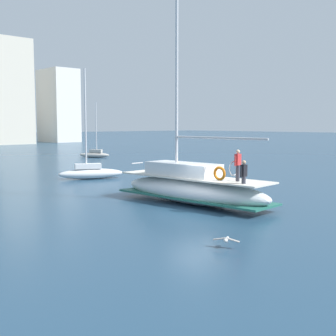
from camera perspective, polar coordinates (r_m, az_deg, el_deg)
The scene contains 5 objects.
ground_plane at distance 22.05m, azimuth 3.43°, elevation -5.61°, with size 400.00×400.00×0.00m, color navy.
main_sailboat at distance 24.10m, azimuth 3.08°, elevation -2.43°, with size 3.11×9.75×13.68m.
moored_sloop_near at distance 57.90m, azimuth -9.41°, elevation 1.81°, with size 3.10×3.83×7.08m.
moored_cutter_left at distance 35.39m, azimuth -9.89°, elevation -0.47°, with size 5.10×3.19×8.55m.
seagull at distance 15.80m, azimuth 7.51°, elevation -9.11°, with size 0.54×0.90×0.17m.
Camera 1 is at (-15.56, -15.01, 4.31)m, focal length 47.45 mm.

